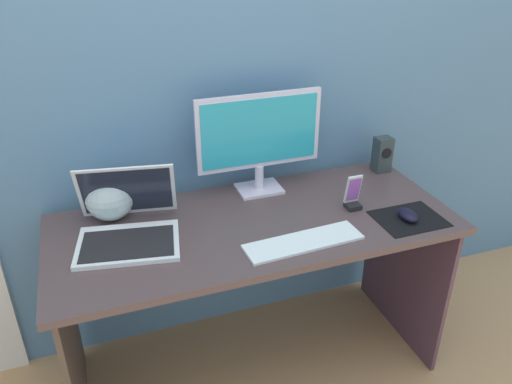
# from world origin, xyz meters

# --- Properties ---
(ground_plane) EXTENTS (8.00, 8.00, 0.00)m
(ground_plane) POSITION_xyz_m (0.00, 0.00, 0.00)
(ground_plane) COLOR tan
(wall_back) EXTENTS (6.00, 0.04, 2.50)m
(wall_back) POSITION_xyz_m (0.00, 0.37, 1.25)
(wall_back) COLOR #537DA1
(wall_back) RESTS_ON ground_plane
(desk) EXTENTS (1.50, 0.63, 0.73)m
(desk) POSITION_xyz_m (0.00, 0.00, 0.58)
(desk) COLOR #4F3D3D
(desk) RESTS_ON ground_plane
(monitor) EXTENTS (0.51, 0.14, 0.41)m
(monitor) POSITION_xyz_m (0.10, 0.23, 0.96)
(monitor) COLOR silver
(monitor) RESTS_ON desk
(speaker_right) EXTENTS (0.07, 0.07, 0.16)m
(speaker_right) POSITION_xyz_m (0.68, 0.23, 0.81)
(speaker_right) COLOR #2C3A3C
(speaker_right) RESTS_ON desk
(laptop) EXTENTS (0.40, 0.39, 0.24)m
(laptop) POSITION_xyz_m (-0.45, 0.05, 0.78)
(laptop) COLOR white
(laptop) RESTS_ON desk
(fishbowl) EXTENTS (0.18, 0.18, 0.18)m
(fishbowl) POSITION_xyz_m (-0.49, 0.21, 0.82)
(fishbowl) COLOR silver
(fishbowl) RESTS_ON desk
(keyboard_external) EXTENTS (0.43, 0.14, 0.01)m
(keyboard_external) POSITION_xyz_m (0.11, -0.19, 0.74)
(keyboard_external) COLOR white
(keyboard_external) RESTS_ON desk
(mousepad) EXTENTS (0.25, 0.20, 0.00)m
(mousepad) POSITION_xyz_m (0.55, -0.18, 0.73)
(mousepad) COLOR black
(mousepad) RESTS_ON desk
(mouse) EXTENTS (0.06, 0.10, 0.04)m
(mouse) POSITION_xyz_m (0.54, -0.18, 0.75)
(mouse) COLOR black
(mouse) RESTS_ON mousepad
(phone_in_dock) EXTENTS (0.06, 0.05, 0.14)m
(phone_in_dock) POSITION_xyz_m (0.39, -0.03, 0.78)
(phone_in_dock) COLOR black
(phone_in_dock) RESTS_ON desk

